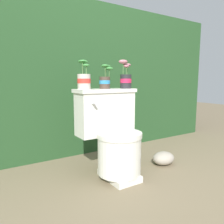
% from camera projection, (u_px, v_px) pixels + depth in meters
% --- Properties ---
extents(ground_plane, '(12.00, 12.00, 0.00)m').
position_uv_depth(ground_plane, '(115.00, 177.00, 1.77)').
color(ground_plane, '#75664C').
extents(hedge_backdrop, '(3.79, 0.68, 1.58)m').
position_uv_depth(hedge_backdrop, '(67.00, 79.00, 2.49)').
color(hedge_backdrop, '#234723').
rests_on(hedge_backdrop, ground).
extents(toilet, '(0.51, 0.50, 0.71)m').
position_uv_depth(toilet, '(112.00, 134.00, 1.78)').
color(toilet, silver).
rests_on(toilet, ground).
extents(potted_plant_left, '(0.11, 0.12, 0.23)m').
position_uv_depth(potted_plant_left, '(84.00, 79.00, 1.72)').
color(potted_plant_left, beige).
rests_on(potted_plant_left, toilet).
extents(potted_plant_midleft, '(0.12, 0.10, 0.20)m').
position_uv_depth(potted_plant_midleft, '(105.00, 79.00, 1.83)').
color(potted_plant_midleft, '#47382D').
rests_on(potted_plant_midleft, toilet).
extents(potted_plant_middle, '(0.14, 0.10, 0.25)m').
position_uv_depth(potted_plant_middle, '(126.00, 78.00, 1.91)').
color(potted_plant_middle, '#262628').
rests_on(potted_plant_middle, toilet).
extents(garden_stone, '(0.22, 0.17, 0.12)m').
position_uv_depth(garden_stone, '(163.00, 158.00, 2.03)').
color(garden_stone, '#9E9384').
rests_on(garden_stone, ground).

